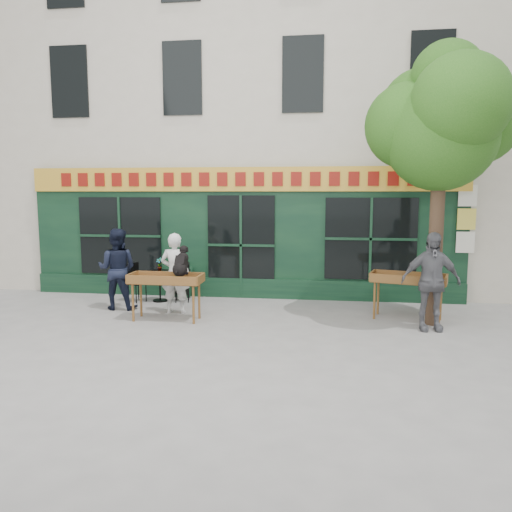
% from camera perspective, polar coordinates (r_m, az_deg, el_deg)
% --- Properties ---
extents(ground, '(80.00, 80.00, 0.00)m').
position_cam_1_polar(ground, '(10.60, -3.80, -7.36)').
color(ground, slate).
rests_on(ground, ground).
extents(building, '(14.00, 7.26, 10.00)m').
position_cam_1_polar(building, '(16.31, 0.47, 15.41)').
color(building, beige).
rests_on(building, ground).
extents(street_tree, '(3.05, 2.90, 5.60)m').
position_cam_1_polar(street_tree, '(10.73, 20.57, 14.49)').
color(street_tree, '#382619').
rests_on(street_tree, ground).
extents(book_cart_center, '(1.51, 0.64, 0.99)m').
position_cam_1_polar(book_cart_center, '(10.61, -10.25, -2.90)').
color(book_cart_center, brown).
rests_on(book_cart_center, ground).
extents(dog, '(0.35, 0.61, 0.60)m').
position_cam_1_polar(dog, '(10.39, -8.56, -0.48)').
color(dog, black).
rests_on(dog, book_cart_center).
extents(woman, '(0.66, 0.44, 1.79)m').
position_cam_1_polar(woman, '(11.21, -9.23, -1.95)').
color(woman, silver).
rests_on(woman, ground).
extents(book_cart_right, '(1.61, 1.00, 0.99)m').
position_cam_1_polar(book_cart_right, '(10.96, 17.00, -2.79)').
color(book_cart_right, brown).
rests_on(book_cart_right, ground).
extents(man_right, '(1.16, 0.56, 1.93)m').
position_cam_1_polar(man_right, '(10.26, 19.34, -2.75)').
color(man_right, '#57575C').
rests_on(man_right, ground).
extents(bistro_table, '(0.60, 0.60, 0.76)m').
position_cam_1_polar(bistro_table, '(12.51, -10.94, -2.66)').
color(bistro_table, black).
rests_on(bistro_table, ground).
extents(bistro_chair_left, '(0.50, 0.50, 0.95)m').
position_cam_1_polar(bistro_chair_left, '(12.67, -13.70, -2.54)').
color(bistro_chair_left, black).
rests_on(bistro_chair_left, ground).
extents(bistro_chair_right, '(0.44, 0.43, 0.95)m').
position_cam_1_polar(bistro_chair_right, '(12.38, -8.04, -2.63)').
color(bistro_chair_right, black).
rests_on(bistro_chair_right, ground).
extents(potted_plant, '(0.20, 0.16, 0.32)m').
position_cam_1_polar(potted_plant, '(12.45, -10.98, -0.92)').
color(potted_plant, gray).
rests_on(potted_plant, bistro_table).
extents(man_left, '(0.95, 0.76, 1.86)m').
position_cam_1_polar(man_left, '(11.87, -15.59, -1.44)').
color(man_left, black).
rests_on(man_left, ground).
extents(chalkboard, '(0.58, 0.29, 0.79)m').
position_cam_1_polar(chalkboard, '(12.96, -8.53, -2.90)').
color(chalkboard, black).
rests_on(chalkboard, ground).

